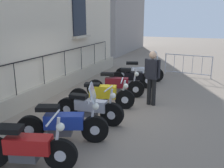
# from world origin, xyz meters

# --- Properties ---
(ground_plane) EXTENTS (60.00, 60.00, 0.00)m
(ground_plane) POSITION_xyz_m (0.00, 0.00, 0.00)
(ground_plane) COLOR gray
(building_facade) EXTENTS (0.82, 13.23, 6.41)m
(building_facade) POSITION_xyz_m (-2.71, -0.00, 3.12)
(building_facade) COLOR beige
(building_facade) RESTS_ON ground_plane
(motorcycle_red) EXTENTS (1.91, 0.83, 1.08)m
(motorcycle_red) POSITION_xyz_m (-0.11, -3.65, 0.43)
(motorcycle_red) COLOR black
(motorcycle_red) RESTS_ON ground_plane
(motorcycle_blue) EXTENTS (2.05, 1.01, 1.38)m
(motorcycle_blue) POSITION_xyz_m (-0.04, -2.47, 0.43)
(motorcycle_blue) COLOR black
(motorcycle_blue) RESTS_ON ground_plane
(motorcycle_silver) EXTENTS (1.95, 0.59, 1.04)m
(motorcycle_silver) POSITION_xyz_m (0.04, -1.26, 0.40)
(motorcycle_silver) COLOR black
(motorcycle_silver) RESTS_ON ground_plane
(motorcycle_yellow) EXTENTS (2.08, 0.82, 0.94)m
(motorcycle_yellow) POSITION_xyz_m (-0.11, -0.06, 0.43)
(motorcycle_yellow) COLOR black
(motorcycle_yellow) RESTS_ON ground_plane
(motorcycle_maroon) EXTENTS (2.04, 0.82, 1.05)m
(motorcycle_maroon) POSITION_xyz_m (-0.10, 1.19, 0.41)
(motorcycle_maroon) COLOR black
(motorcycle_maroon) RESTS_ON ground_plane
(motorcycle_black) EXTENTS (1.88, 0.86, 0.96)m
(motorcycle_black) POSITION_xyz_m (0.13, 2.53, 0.41)
(motorcycle_black) COLOR black
(motorcycle_black) RESTS_ON ground_plane
(motorcycle_white) EXTENTS (2.09, 0.96, 1.36)m
(motorcycle_white) POSITION_xyz_m (0.14, 3.68, 0.43)
(motorcycle_white) COLOR black
(motorcycle_white) RESTS_ON ground_plane
(crowd_barrier) EXTENTS (2.25, 0.33, 1.05)m
(crowd_barrier) POSITION_xyz_m (2.03, 5.56, 0.57)
(crowd_barrier) COLOR #B7B7BF
(crowd_barrier) RESTS_ON ground_plane
(pedestrian_walking) EXTENTS (0.52, 0.28, 1.77)m
(pedestrian_walking) POSITION_xyz_m (1.29, 0.78, 1.01)
(pedestrian_walking) COLOR black
(pedestrian_walking) RESTS_ON ground_plane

